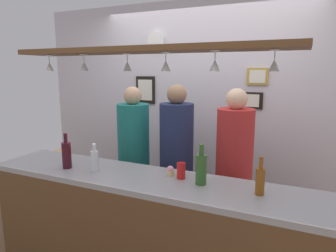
{
  "coord_description": "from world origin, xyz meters",
  "views": [
    {
      "loc": [
        1.08,
        -2.27,
        1.81
      ],
      "look_at": [
        0.0,
        0.1,
        1.32
      ],
      "focal_mm": 31.86,
      "sensor_mm": 36.0,
      "label": 1
    }
  ],
  "objects_px": {
    "bottle_champagne_green": "(201,169)",
    "wall_clock": "(156,41)",
    "bottle_beer_amber_tall": "(260,180)",
    "drink_can": "(181,171)",
    "person_right_red_shirt": "(234,159)",
    "bottle_wine_dark_red": "(67,154)",
    "cupcake": "(170,171)",
    "person_middle_navy_shirt": "(176,151)",
    "person_left_teal_shirt": "(134,147)",
    "picture_frame_lower_pair": "(248,100)",
    "picture_frame_upper_small": "(258,77)",
    "picture_frame_caricature": "(145,90)",
    "bottle_soda_clear": "(95,160)"
  },
  "relations": [
    {
      "from": "bottle_champagne_green",
      "to": "wall_clock",
      "type": "xyz_separation_m",
      "value": [
        -1.04,
        1.36,
        1.04
      ]
    },
    {
      "from": "bottle_beer_amber_tall",
      "to": "drink_can",
      "type": "bearing_deg",
      "value": 173.7
    },
    {
      "from": "wall_clock",
      "to": "person_right_red_shirt",
      "type": "bearing_deg",
      "value": -29.51
    },
    {
      "from": "bottle_wine_dark_red",
      "to": "cupcake",
      "type": "height_order",
      "value": "bottle_wine_dark_red"
    },
    {
      "from": "person_middle_navy_shirt",
      "to": "person_right_red_shirt",
      "type": "height_order",
      "value": "person_middle_navy_shirt"
    },
    {
      "from": "bottle_wine_dark_red",
      "to": "person_left_teal_shirt",
      "type": "bearing_deg",
      "value": 80.07
    },
    {
      "from": "person_right_red_shirt",
      "to": "picture_frame_lower_pair",
      "type": "xyz_separation_m",
      "value": [
        -0.0,
        0.64,
        0.49
      ]
    },
    {
      "from": "bottle_beer_amber_tall",
      "to": "picture_frame_lower_pair",
      "type": "height_order",
      "value": "picture_frame_lower_pair"
    },
    {
      "from": "person_right_red_shirt",
      "to": "bottle_wine_dark_red",
      "type": "distance_m",
      "value": 1.49
    },
    {
      "from": "person_right_red_shirt",
      "to": "cupcake",
      "type": "distance_m",
      "value": 0.74
    },
    {
      "from": "picture_frame_upper_small",
      "to": "picture_frame_caricature",
      "type": "height_order",
      "value": "picture_frame_upper_small"
    },
    {
      "from": "picture_frame_upper_small",
      "to": "picture_frame_caricature",
      "type": "xyz_separation_m",
      "value": [
        -1.36,
        0.0,
        -0.18
      ]
    },
    {
      "from": "picture_frame_upper_small",
      "to": "person_right_red_shirt",
      "type": "bearing_deg",
      "value": -97.08
    },
    {
      "from": "cupcake",
      "to": "picture_frame_upper_small",
      "type": "relative_size",
      "value": 0.35
    },
    {
      "from": "drink_can",
      "to": "picture_frame_lower_pair",
      "type": "xyz_separation_m",
      "value": [
        0.26,
        1.31,
        0.43
      ]
    },
    {
      "from": "person_left_teal_shirt",
      "to": "bottle_wine_dark_red",
      "type": "bearing_deg",
      "value": -99.93
    },
    {
      "from": "person_left_teal_shirt",
      "to": "picture_frame_lower_pair",
      "type": "height_order",
      "value": "person_left_teal_shirt"
    },
    {
      "from": "wall_clock",
      "to": "bottle_champagne_green",
      "type": "bearing_deg",
      "value": -52.59
    },
    {
      "from": "picture_frame_lower_pair",
      "to": "drink_can",
      "type": "bearing_deg",
      "value": -101.25
    },
    {
      "from": "bottle_wine_dark_red",
      "to": "drink_can",
      "type": "relative_size",
      "value": 2.46
    },
    {
      "from": "bottle_soda_clear",
      "to": "cupcake",
      "type": "distance_m",
      "value": 0.63
    },
    {
      "from": "bottle_soda_clear",
      "to": "bottle_champagne_green",
      "type": "relative_size",
      "value": 0.77
    },
    {
      "from": "bottle_soda_clear",
      "to": "bottle_wine_dark_red",
      "type": "bearing_deg",
      "value": -173.1
    },
    {
      "from": "drink_can",
      "to": "person_middle_navy_shirt",
      "type": "bearing_deg",
      "value": 115.51
    },
    {
      "from": "picture_frame_caricature",
      "to": "wall_clock",
      "type": "bearing_deg",
      "value": -2.28
    },
    {
      "from": "person_left_teal_shirt",
      "to": "bottle_wine_dark_red",
      "type": "distance_m",
      "value": 0.86
    },
    {
      "from": "person_right_red_shirt",
      "to": "bottle_beer_amber_tall",
      "type": "distance_m",
      "value": 0.81
    },
    {
      "from": "person_left_teal_shirt",
      "to": "bottle_beer_amber_tall",
      "type": "bearing_deg",
      "value": -27.57
    },
    {
      "from": "picture_frame_lower_pair",
      "to": "picture_frame_caricature",
      "type": "height_order",
      "value": "picture_frame_caricature"
    },
    {
      "from": "bottle_wine_dark_red",
      "to": "picture_frame_upper_small",
      "type": "bearing_deg",
      "value": 48.56
    },
    {
      "from": "person_left_teal_shirt",
      "to": "drink_can",
      "type": "xyz_separation_m",
      "value": [
        0.82,
        -0.67,
        0.07
      ]
    },
    {
      "from": "bottle_beer_amber_tall",
      "to": "picture_frame_upper_small",
      "type": "bearing_deg",
      "value": 100.04
    },
    {
      "from": "person_right_red_shirt",
      "to": "person_left_teal_shirt",
      "type": "bearing_deg",
      "value": 180.0
    },
    {
      "from": "bottle_wine_dark_red",
      "to": "picture_frame_lower_pair",
      "type": "distance_m",
      "value": 1.96
    },
    {
      "from": "bottle_wine_dark_red",
      "to": "drink_can",
      "type": "distance_m",
      "value": 0.98
    },
    {
      "from": "bottle_wine_dark_red",
      "to": "picture_frame_caricature",
      "type": "relative_size",
      "value": 0.88
    },
    {
      "from": "bottle_champagne_green",
      "to": "bottle_beer_amber_tall",
      "type": "bearing_deg",
      "value": -2.19
    },
    {
      "from": "person_left_teal_shirt",
      "to": "picture_frame_caricature",
      "type": "distance_m",
      "value": 0.88
    },
    {
      "from": "bottle_beer_amber_tall",
      "to": "bottle_wine_dark_red",
      "type": "relative_size",
      "value": 0.87
    },
    {
      "from": "cupcake",
      "to": "person_right_red_shirt",
      "type": "bearing_deg",
      "value": 60.54
    },
    {
      "from": "picture_frame_lower_pair",
      "to": "picture_frame_caricature",
      "type": "xyz_separation_m",
      "value": [
        -1.28,
        0.0,
        0.08
      ]
    },
    {
      "from": "bottle_soda_clear",
      "to": "picture_frame_caricature",
      "type": "bearing_deg",
      "value": 102.34
    },
    {
      "from": "wall_clock",
      "to": "bottle_soda_clear",
      "type": "bearing_deg",
      "value": -83.64
    },
    {
      "from": "bottle_soda_clear",
      "to": "bottle_champagne_green",
      "type": "xyz_separation_m",
      "value": [
        0.88,
        0.09,
        0.03
      ]
    },
    {
      "from": "person_right_red_shirt",
      "to": "picture_frame_upper_small",
      "type": "bearing_deg",
      "value": 82.92
    },
    {
      "from": "person_right_red_shirt",
      "to": "bottle_wine_dark_red",
      "type": "xyz_separation_m",
      "value": [
        -1.23,
        -0.84,
        0.12
      ]
    },
    {
      "from": "bottle_wine_dark_red",
      "to": "picture_frame_upper_small",
      "type": "distance_m",
      "value": 2.08
    },
    {
      "from": "person_right_red_shirt",
      "to": "drink_can",
      "type": "distance_m",
      "value": 0.72
    },
    {
      "from": "drink_can",
      "to": "person_left_teal_shirt",
      "type": "bearing_deg",
      "value": 140.74
    },
    {
      "from": "bottle_beer_amber_tall",
      "to": "drink_can",
      "type": "height_order",
      "value": "bottle_beer_amber_tall"
    }
  ]
}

